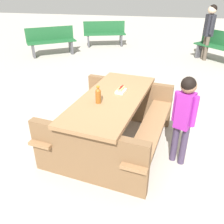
% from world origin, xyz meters
% --- Properties ---
extents(ground_plane, '(30.00, 30.00, 0.00)m').
position_xyz_m(ground_plane, '(0.00, 0.00, 0.00)').
color(ground_plane, '#ADA599').
rests_on(ground_plane, ground).
extents(picnic_table, '(1.99, 1.65, 0.75)m').
position_xyz_m(picnic_table, '(0.00, 0.00, 0.44)').
color(picnic_table, olive).
rests_on(picnic_table, ground).
extents(soda_bottle, '(0.07, 0.07, 0.22)m').
position_xyz_m(soda_bottle, '(-0.20, 0.13, 0.85)').
color(soda_bottle, brown).
rests_on(soda_bottle, picnic_table).
extents(hotdog_tray, '(0.20, 0.14, 0.08)m').
position_xyz_m(hotdog_tray, '(0.18, -0.09, 0.78)').
color(hotdog_tray, white).
rests_on(hotdog_tray, picnic_table).
extents(child_in_coat, '(0.23, 0.27, 1.17)m').
position_xyz_m(child_in_coat, '(-0.20, -0.91, 0.75)').
color(child_in_coat, '#3F334C').
rests_on(child_in_coat, ground).
extents(park_bench_near, '(1.34, 1.35, 0.85)m').
position_xyz_m(park_bench_near, '(4.67, -2.21, 0.45)').
color(park_bench_near, '#1E592D').
rests_on(park_bench_near, ground).
extents(park_bench_mid, '(1.20, 1.45, 0.85)m').
position_xyz_m(park_bench_mid, '(4.36, 2.91, 0.45)').
color(park_bench_mid, '#1E592D').
rests_on(park_bench_mid, ground).
extents(park_bench_far, '(0.85, 1.55, 0.85)m').
position_xyz_m(park_bench_far, '(5.94, 1.55, 0.45)').
color(park_bench_far, '#1E592D').
rests_on(park_bench_far, ground).
extents(bystander_adult, '(0.37, 0.27, 1.54)m').
position_xyz_m(bystander_adult, '(4.81, -1.83, 0.99)').
color(bystander_adult, brown).
rests_on(bystander_adult, ground).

